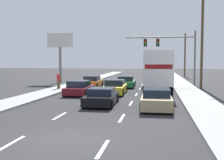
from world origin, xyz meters
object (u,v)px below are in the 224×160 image
car_yellow (115,88)px  pedestrian_near_corner (59,81)px  car_black (102,97)px  utility_pole_far (185,54)px  car_maroon (80,88)px  box_truck (157,69)px  car_green (126,82)px  roadside_billboard (60,48)px  car_tan (156,99)px  car_orange (92,82)px  utility_pole_mid (202,39)px  traffic_signal_mast (166,46)px

car_yellow → pedestrian_near_corner: (-6.25, 2.45, 0.37)m
car_black → utility_pole_far: bearing=75.8°
car_maroon → pedestrian_near_corner: bearing=133.2°
car_yellow → car_black: size_ratio=1.05×
car_maroon → box_truck: size_ratio=0.48×
car_green → roadside_billboard: size_ratio=0.66×
car_maroon → roadside_billboard: 14.61m
utility_pole_far → car_tan: bearing=-98.2°
car_black → roadside_billboard: (-9.41, 17.57, 4.19)m
car_orange → pedestrian_near_corner: pedestrian_near_corner is taller
pedestrian_near_corner → utility_pole_mid: bearing=15.5°
car_tan → car_green: bearing=104.3°
car_orange → car_tan: bearing=-60.0°
roadside_billboard → pedestrian_near_corner: roadside_billboard is taller
car_black → box_truck: bearing=64.7°
car_orange → pedestrian_near_corner: bearing=-135.8°
car_black → car_tan: bearing=-13.4°
car_black → traffic_signal_mast: bearing=73.9°
car_black → car_orange: bearing=106.6°
box_truck → utility_pole_mid: 7.39m
car_orange → roadside_billboard: (-6.01, 6.20, 4.12)m
car_maroon → car_black: size_ratio=1.06×
car_tan → roadside_billboard: roadside_billboard is taller
box_truck → pedestrian_near_corner: bearing=176.1°
box_truck → utility_pole_far: utility_pole_far is taller
car_maroon → traffic_signal_mast: 14.34m
car_black → roadside_billboard: 20.37m
car_green → traffic_signal_mast: (4.46, 3.80, 4.23)m
car_yellow → box_truck: size_ratio=0.47×
car_orange → traffic_signal_mast: (8.11, 5.02, 4.20)m
car_tan → utility_pole_mid: 15.07m
car_maroon → traffic_signal_mast: (7.75, 11.30, 4.23)m
car_yellow → car_tan: bearing=-62.0°
utility_pole_far → car_orange: bearing=-117.4°
utility_pole_mid → utility_pole_far: bearing=88.9°
utility_pole_mid → car_orange: bearing=-173.9°
car_orange → car_maroon: car_orange is taller
car_black → utility_pole_mid: utility_pole_mid is taller
car_orange → car_maroon: (0.36, -6.27, -0.02)m
car_orange → utility_pole_far: (12.27, 23.71, 3.60)m
car_yellow → car_black: bearing=-89.6°
car_orange → car_green: 3.85m
car_maroon → utility_pole_mid: bearing=33.3°
car_tan → box_truck: bearing=89.7°
utility_pole_mid → pedestrian_near_corner: bearing=-164.5°
car_maroon → car_black: car_maroon is taller
car_yellow → pedestrian_near_corner: bearing=158.6°
car_maroon → pedestrian_near_corner: 4.76m
car_yellow → utility_pole_far: (8.91, 28.97, 3.61)m
box_truck → car_orange: bearing=153.9°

